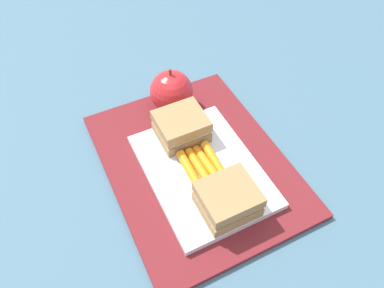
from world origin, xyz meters
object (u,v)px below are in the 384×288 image
(sandwich_half_right, at_px, (181,126))
(carrot_sticks_bundle, at_px, (203,166))
(apple, at_px, (171,92))
(food_tray, at_px, (202,170))
(sandwich_half_left, at_px, (228,199))

(sandwich_half_right, xyz_separation_m, carrot_sticks_bundle, (-0.08, -0.00, -0.01))
(sandwich_half_right, bearing_deg, carrot_sticks_bundle, -179.80)
(carrot_sticks_bundle, relative_size, apple, 0.88)
(apple, bearing_deg, sandwich_half_right, 167.24)
(food_tray, xyz_separation_m, sandwich_half_left, (-0.08, 0.00, 0.03))
(apple, bearing_deg, sandwich_half_left, 175.60)
(food_tray, relative_size, apple, 2.59)
(food_tray, height_order, apple, apple)
(sandwich_half_left, height_order, carrot_sticks_bundle, sandwich_half_left)
(food_tray, xyz_separation_m, carrot_sticks_bundle, (-0.00, -0.00, 0.01))
(food_tray, distance_m, carrot_sticks_bundle, 0.01)
(sandwich_half_left, bearing_deg, carrot_sticks_bundle, -0.20)
(sandwich_half_left, distance_m, sandwich_half_right, 0.16)
(apple, bearing_deg, food_tray, 173.45)
(food_tray, xyz_separation_m, sandwich_half_right, (0.08, 0.00, 0.03))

